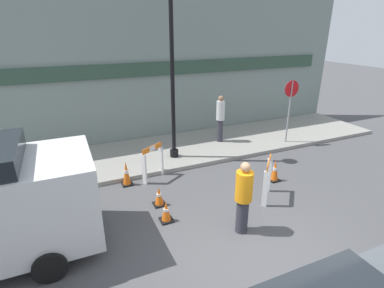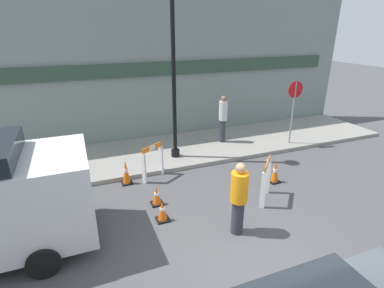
{
  "view_description": "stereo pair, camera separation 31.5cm",
  "coord_description": "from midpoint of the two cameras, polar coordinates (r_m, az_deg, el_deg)",
  "views": [
    {
      "loc": [
        -2.92,
        -3.47,
        4.29
      ],
      "look_at": [
        0.44,
        4.17,
        1.0
      ],
      "focal_mm": 28.0,
      "sensor_mm": 36.0,
      "label": 1
    },
    {
      "loc": [
        -2.63,
        -3.59,
        4.29
      ],
      "look_at": [
        0.44,
        4.17,
        1.0
      ],
      "focal_mm": 28.0,
      "sensor_mm": 36.0,
      "label": 2
    }
  ],
  "objects": [
    {
      "name": "ground_plane",
      "position": [
        6.21,
        11.29,
        -22.71
      ],
      "size": [
        60.0,
        60.0,
        0.0
      ],
      "primitive_type": "plane",
      "color": "#4C4C4F"
    },
    {
      "name": "sidewalk_slab",
      "position": [
        10.84,
        -7.01,
        -1.59
      ],
      "size": [
        18.0,
        3.13,
        0.13
      ],
      "color": "gray",
      "rests_on": "ground_plane"
    },
    {
      "name": "storefront_facade",
      "position": [
        11.66,
        -10.07,
        13.62
      ],
      "size": [
        18.0,
        0.22,
        5.5
      ],
      "color": "gray",
      "rests_on": "ground_plane"
    },
    {
      "name": "streetlamp_post",
      "position": [
        9.43,
        -4.94,
        19.37
      ],
      "size": [
        0.44,
        0.44,
        6.01
      ],
      "color": "black",
      "rests_on": "sidewalk_slab"
    },
    {
      "name": "stop_sign",
      "position": [
        11.65,
        17.47,
        7.7
      ],
      "size": [
        0.6,
        0.06,
        2.35
      ],
      "rotation": [
        0.0,
        0.0,
        3.1
      ],
      "color": "gray",
      "rests_on": "sidewalk_slab"
    },
    {
      "name": "barricade_0",
      "position": [
        8.94,
        -8.49,
        -3.32
      ],
      "size": [
        0.75,
        0.52,
        1.07
      ],
      "rotation": [
        0.0,
        0.0,
        3.68
      ],
      "color": "white",
      "rests_on": "ground_plane"
    },
    {
      "name": "barricade_1",
      "position": [
        8.04,
        13.08,
        -6.32
      ],
      "size": [
        0.67,
        0.71,
        1.14
      ],
      "rotation": [
        0.0,
        0.0,
        7.1
      ],
      "color": "white",
      "rests_on": "ground_plane"
    },
    {
      "name": "traffic_cone_0",
      "position": [
        7.21,
        -6.23,
        -12.71
      ],
      "size": [
        0.3,
        0.3,
        0.52
      ],
      "color": "black",
      "rests_on": "ground_plane"
    },
    {
      "name": "traffic_cone_1",
      "position": [
        9.14,
        14.55,
        -4.96
      ],
      "size": [
        0.3,
        0.3,
        0.66
      ],
      "color": "black",
      "rests_on": "ground_plane"
    },
    {
      "name": "traffic_cone_2",
      "position": [
        8.85,
        -13.4,
        -5.51
      ],
      "size": [
        0.3,
        0.3,
        0.74
      ],
      "color": "black",
      "rests_on": "ground_plane"
    },
    {
      "name": "traffic_cone_3",
      "position": [
        7.8,
        -7.47,
        -9.9
      ],
      "size": [
        0.3,
        0.3,
        0.51
      ],
      "color": "black",
      "rests_on": "ground_plane"
    },
    {
      "name": "person_worker",
      "position": [
        6.57,
        8.41,
        -9.76
      ],
      "size": [
        0.39,
        0.39,
        1.7
      ],
      "rotation": [
        0.0,
        0.0,
        1.52
      ],
      "color": "#33333D",
      "rests_on": "ground_plane"
    },
    {
      "name": "person_pedestrian",
      "position": [
        11.36,
        4.63,
        5.15
      ],
      "size": [
        0.38,
        0.38,
        1.79
      ],
      "rotation": [
        0.0,
        0.0,
        3.39
      ],
      "color": "#33333D",
      "rests_on": "sidewalk_slab"
    }
  ]
}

